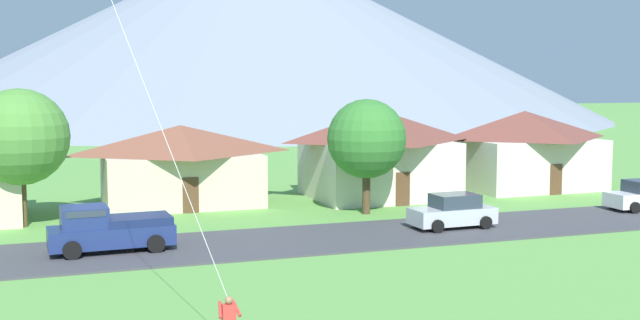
{
  "coord_description": "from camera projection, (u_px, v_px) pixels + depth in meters",
  "views": [
    {
      "loc": [
        -9.81,
        -6.22,
        7.37
      ],
      "look_at": [
        -1.39,
        17.82,
        4.73
      ],
      "focal_mm": 43.34,
      "sensor_mm": 36.0,
      "label": 1
    }
  ],
  "objects": [
    {
      "name": "mountain_central_ridge",
      "position": [
        251.0,
        30.0,
        150.59
      ],
      "size": [
        134.79,
        134.79,
        34.36
      ],
      "primitive_type": "cone",
      "color": "gray",
      "rests_on": "ground"
    },
    {
      "name": "road_strip",
      "position": [
        282.0,
        241.0,
        35.26
      ],
      "size": [
        160.0,
        6.46,
        0.08
      ],
      "primitive_type": "cube",
      "color": "#424247",
      "rests_on": "ground"
    },
    {
      "name": "parked_car_silver_mid_west",
      "position": [
        453.0,
        212.0,
        38.28
      ],
      "size": [
        4.25,
        2.18,
        1.68
      ],
      "color": "#B7BCC1",
      "rests_on": "road_strip"
    },
    {
      "name": "tree_right_of_center",
      "position": [
        367.0,
        139.0,
        42.29
      ],
      "size": [
        4.36,
        4.36,
        6.36
      ],
      "color": "#4C3823",
      "rests_on": "ground"
    },
    {
      "name": "house_right_center",
      "position": [
        524.0,
        148.0,
        52.97
      ],
      "size": [
        9.51,
        7.88,
        5.28
      ],
      "color": "beige",
      "rests_on": "ground"
    },
    {
      "name": "mountain_east_ridge",
      "position": [
        278.0,
        36.0,
        191.12
      ],
      "size": [
        95.05,
        95.05,
        36.66
      ],
      "primitive_type": "cone",
      "color": "gray",
      "rests_on": "ground"
    },
    {
      "name": "tree_near_left",
      "position": [
        20.0,
        137.0,
        38.52
      ],
      "size": [
        4.85,
        4.85,
        6.98
      ],
      "color": "brown",
      "rests_on": "ground"
    },
    {
      "name": "house_rightmost",
      "position": [
        378.0,
        152.0,
        48.51
      ],
      "size": [
        9.07,
        7.77,
        5.53
      ],
      "color": "beige",
      "rests_on": "ground"
    },
    {
      "name": "house_left_center",
      "position": [
        181.0,
        164.0,
        45.72
      ],
      "size": [
        9.61,
        6.88,
        4.74
      ],
      "color": "beige",
      "rests_on": "ground"
    },
    {
      "name": "pickup_truck_navy_west_side",
      "position": [
        108.0,
        229.0,
        32.93
      ],
      "size": [
        5.29,
        2.52,
        1.99
      ],
      "color": "navy",
      "rests_on": "road_strip"
    }
  ]
}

